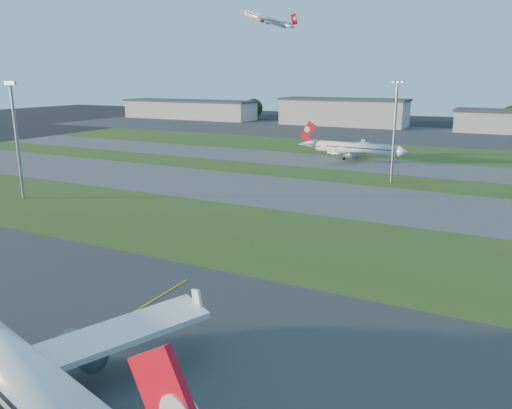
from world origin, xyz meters
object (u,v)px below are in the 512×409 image
Objects in this scene: airliner_taxiing at (355,148)px; light_mast_west at (16,133)px; airliner_parked at (10,369)px; light_mast_centre at (395,125)px.

light_mast_west is (-51.07, -87.54, 11.03)m from airliner_taxiing.
airliner_parked is 139.71m from airliner_taxiing.
airliner_taxiing is at bearing 59.74° from light_mast_west.
airliner_parked is at bearing 98.52° from airliner_taxiing.
light_mast_west is (-64.13, 51.56, 10.25)m from airliner_parked.
light_mast_centre is (70.00, 56.00, 0.00)m from light_mast_west.
airliner_taxiing is (-13.05, 139.09, -0.78)m from airliner_parked.
light_mast_west and light_mast_centre have the same top height.
airliner_parked is at bearing -38.80° from light_mast_west.
light_mast_centre is at bearing 124.13° from airliner_taxiing.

